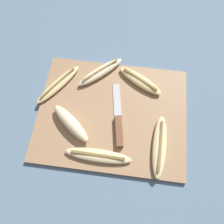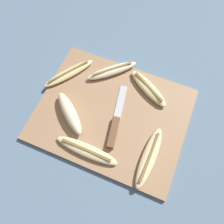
{
  "view_description": "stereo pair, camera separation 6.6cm",
  "coord_description": "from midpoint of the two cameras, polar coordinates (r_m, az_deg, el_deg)",
  "views": [
    {
      "loc": [
        0.03,
        -0.25,
        0.63
      ],
      "look_at": [
        0.0,
        0.0,
        0.02
      ],
      "focal_mm": 35.0,
      "sensor_mm": 36.0,
      "label": 1
    },
    {
      "loc": [
        0.1,
        -0.23,
        0.63
      ],
      "look_at": [
        0.0,
        0.0,
        0.02
      ],
      "focal_mm": 35.0,
      "sensor_mm": 36.0,
      "label": 2
    }
  ],
  "objects": [
    {
      "name": "knife",
      "position": [
        0.65,
        3.62,
        -4.16
      ],
      "size": [
        0.06,
        0.21,
        0.02
      ],
      "rotation": [
        0.0,
        0.0,
        0.17
      ],
      "color": "brown",
      "rests_on": "cutting_board"
    },
    {
      "name": "banana_cream_curved",
      "position": [
        0.66,
        -8.21,
        -0.61
      ],
      "size": [
        0.14,
        0.13,
        0.04
      ],
      "rotation": [
        0.0,
        0.0,
        4.02
      ],
      "color": "beige",
      "rests_on": "cutting_board"
    },
    {
      "name": "banana_mellow_near",
      "position": [
        0.63,
        -3.63,
        -10.39
      ],
      "size": [
        0.19,
        0.04,
        0.02
      ],
      "rotation": [
        0.0,
        0.0,
        4.7
      ],
      "color": "beige",
      "rests_on": "cutting_board"
    },
    {
      "name": "banana_golden_short",
      "position": [
        0.71,
        12.13,
        5.77
      ],
      "size": [
        0.16,
        0.12,
        0.02
      ],
      "rotation": [
        0.0,
        0.0,
        4.18
      ],
      "color": "#EDD689",
      "rests_on": "cutting_board"
    },
    {
      "name": "cutting_board",
      "position": [
        0.68,
        2.78,
        -0.86
      ],
      "size": [
        0.45,
        0.36,
        0.01
      ],
      "color": "#997551",
      "rests_on": "ground_plane"
    },
    {
      "name": "banana_bright_far",
      "position": [
        0.73,
        2.64,
        10.45
      ],
      "size": [
        0.15,
        0.14,
        0.02
      ],
      "rotation": [
        0.0,
        0.0,
        2.32
      ],
      "color": "beige",
      "rests_on": "cutting_board"
    },
    {
      "name": "ground_plane",
      "position": [
        0.68,
        2.76,
        -1.04
      ],
      "size": [
        4.0,
        4.0,
        0.0
      ],
      "primitive_type": "plane",
      "color": "slate"
    },
    {
      "name": "banana_spotted_left",
      "position": [
        0.73,
        -8.67,
        9.7
      ],
      "size": [
        0.13,
        0.17,
        0.02
      ],
      "rotation": [
        0.0,
        0.0,
        5.68
      ],
      "color": "#DBC684",
      "rests_on": "cutting_board"
    },
    {
      "name": "banana_ripe_center",
      "position": [
        0.64,
        12.67,
        -11.84
      ],
      "size": [
        0.05,
        0.19,
        0.02
      ],
      "rotation": [
        0.0,
        0.0,
        6.25
      ],
      "color": "beige",
      "rests_on": "cutting_board"
    }
  ]
}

